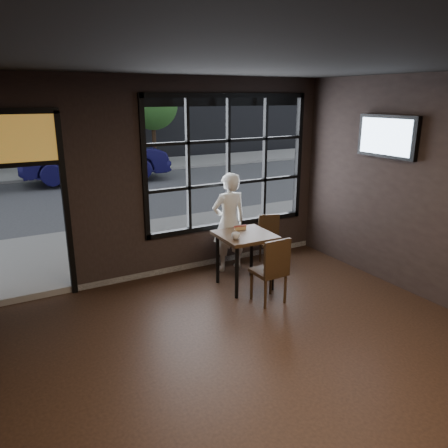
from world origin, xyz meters
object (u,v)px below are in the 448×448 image
chair_near (269,269)px  man (229,222)px  navy_car (95,156)px  cafe_table (245,260)px

chair_near → man: 1.40m
man → navy_car: navy_car is taller
man → navy_car: size_ratio=0.34×
cafe_table → navy_car: (0.06, 9.95, 0.47)m
chair_near → navy_car: navy_car is taller
man → navy_car: 9.21m
cafe_table → navy_car: navy_car is taller
cafe_table → man: man is taller
cafe_table → chair_near: chair_near is taller
navy_car → man: bearing=-174.2°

